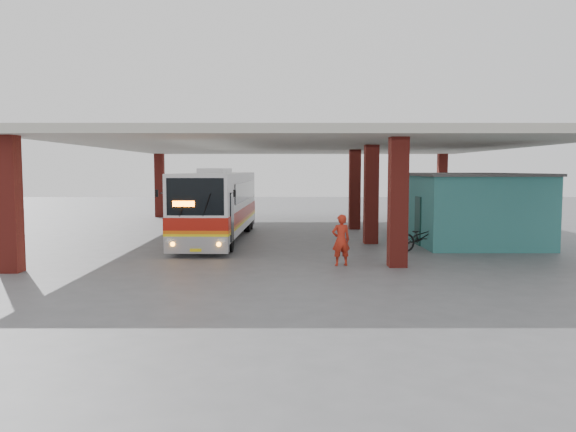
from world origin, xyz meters
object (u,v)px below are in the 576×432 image
Objects in this scene: pedestrian at (341,240)px; red_chair at (396,225)px; coach_bus at (219,204)px; motorcycle at (421,237)px.

pedestrian reaches higher than red_chair.
coach_bus reaches higher than pedestrian.
motorcycle is 7.36m from red_chair.
coach_bus is 9.39m from motorcycle.
motorcycle is 2.89× the size of red_chair.
pedestrian is at bearing 110.75° from motorcycle.
motorcycle is 1.23× the size of pedestrian.
coach_bus reaches higher than red_chair.
red_chair is (8.98, 3.73, -1.31)m from coach_bus.
red_chair is (0.39, 7.35, -0.22)m from motorcycle.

